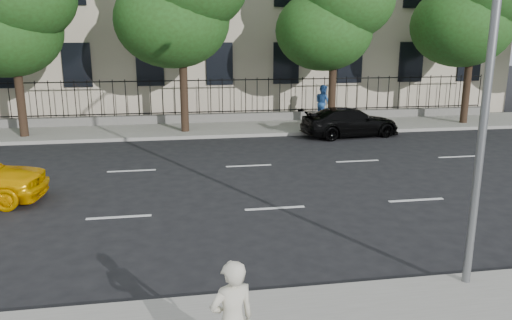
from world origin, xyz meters
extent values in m
plane|color=black|center=(0.00, 0.00, 0.00)|extent=(120.00, 120.00, 0.00)
cube|color=gray|center=(0.00, 14.00, 0.07)|extent=(60.00, 4.00, 0.15)
cube|color=slate|center=(0.00, 15.70, 0.35)|extent=(30.00, 0.50, 0.40)
cube|color=black|center=(0.00, 15.70, 0.65)|extent=(28.80, 0.05, 0.05)
cube|color=black|center=(0.00, 15.70, 2.25)|extent=(28.80, 0.05, 0.05)
cylinder|color=slate|center=(2.50, -2.30, 4.15)|extent=(0.14, 0.14, 8.00)
cylinder|color=#382619|center=(-9.00, 13.20, 1.64)|extent=(0.36, 0.36, 2.97)
ellipsoid|color=#234316|center=(-9.40, 13.50, 4.62)|extent=(4.75, 4.75, 3.90)
cylinder|color=#382619|center=(-2.00, 13.20, 1.81)|extent=(0.36, 0.36, 3.32)
ellipsoid|color=#234316|center=(-2.40, 13.50, 5.09)|extent=(5.13, 5.13, 4.21)
cylinder|color=#382619|center=(5.00, 13.20, 1.69)|extent=(0.36, 0.36, 3.08)
ellipsoid|color=#234316|center=(4.60, 13.50, 4.67)|extent=(4.56, 4.56, 3.74)
ellipsoid|color=#234316|center=(5.50, 13.00, 5.99)|extent=(4.32, 4.32, 3.55)
cylinder|color=#382619|center=(12.00, 13.20, 1.76)|extent=(0.36, 0.36, 3.22)
ellipsoid|color=#234316|center=(11.60, 13.50, 4.93)|extent=(4.94, 4.94, 4.06)
imported|color=black|center=(5.33, 11.49, 0.65)|extent=(4.70, 2.39, 1.31)
imported|color=#275399|center=(5.12, 14.96, 1.08)|extent=(0.92, 1.06, 1.86)
camera|label=1|loc=(-2.58, -9.71, 4.43)|focal=35.00mm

